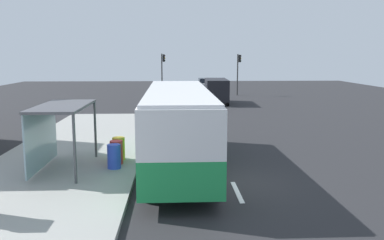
# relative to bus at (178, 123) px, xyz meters

# --- Properties ---
(ground_plane) EXTENTS (56.00, 92.00, 0.04)m
(ground_plane) POSITION_rel_bus_xyz_m (1.71, 11.78, -1.86)
(ground_plane) COLOR #262628
(sidewalk_platform) EXTENTS (6.20, 30.00, 0.18)m
(sidewalk_platform) POSITION_rel_bus_xyz_m (-4.69, -0.22, -1.75)
(sidewalk_platform) COLOR #999993
(sidewalk_platform) RESTS_ON ground
(lane_stripe_seg_1) EXTENTS (0.16, 2.20, 0.01)m
(lane_stripe_seg_1) POSITION_rel_bus_xyz_m (1.96, -3.22, -1.84)
(lane_stripe_seg_1) COLOR silver
(lane_stripe_seg_1) RESTS_ON ground
(lane_stripe_seg_2) EXTENTS (0.16, 2.20, 0.01)m
(lane_stripe_seg_2) POSITION_rel_bus_xyz_m (1.96, 1.78, -1.84)
(lane_stripe_seg_2) COLOR silver
(lane_stripe_seg_2) RESTS_ON ground
(lane_stripe_seg_3) EXTENTS (0.16, 2.20, 0.01)m
(lane_stripe_seg_3) POSITION_rel_bus_xyz_m (1.96, 6.78, -1.84)
(lane_stripe_seg_3) COLOR silver
(lane_stripe_seg_3) RESTS_ON ground
(lane_stripe_seg_4) EXTENTS (0.16, 2.20, 0.01)m
(lane_stripe_seg_4) POSITION_rel_bus_xyz_m (1.96, 11.78, -1.84)
(lane_stripe_seg_4) COLOR silver
(lane_stripe_seg_4) RESTS_ON ground
(lane_stripe_seg_5) EXTENTS (0.16, 2.20, 0.01)m
(lane_stripe_seg_5) POSITION_rel_bus_xyz_m (1.96, 16.78, -1.84)
(lane_stripe_seg_5) COLOR silver
(lane_stripe_seg_5) RESTS_ON ground
(lane_stripe_seg_6) EXTENTS (0.16, 2.20, 0.01)m
(lane_stripe_seg_6) POSITION_rel_bus_xyz_m (1.96, 21.78, -1.84)
(lane_stripe_seg_6) COLOR silver
(lane_stripe_seg_6) RESTS_ON ground
(lane_stripe_seg_7) EXTENTS (0.16, 2.20, 0.01)m
(lane_stripe_seg_7) POSITION_rel_bus_xyz_m (1.96, 26.78, -1.84)
(lane_stripe_seg_7) COLOR silver
(lane_stripe_seg_7) RESTS_ON ground
(bus) EXTENTS (2.60, 11.03, 3.21)m
(bus) POSITION_rel_bus_xyz_m (0.00, 0.00, 0.00)
(bus) COLOR #1E8C47
(bus) RESTS_ON ground
(white_van) EXTENTS (2.15, 5.25, 2.30)m
(white_van) POSITION_rel_bus_xyz_m (3.91, 22.94, -0.50)
(white_van) COLOR black
(white_van) RESTS_ON ground
(sedan_near) EXTENTS (1.93, 4.44, 1.52)m
(sedan_near) POSITION_rel_bus_xyz_m (4.01, 38.93, -1.05)
(sedan_near) COLOR #B7B7BC
(sedan_near) RESTS_ON ground
(recycling_bin_blue) EXTENTS (0.52, 0.52, 0.95)m
(recycling_bin_blue) POSITION_rel_bus_xyz_m (-2.49, -0.68, -1.19)
(recycling_bin_blue) COLOR blue
(recycling_bin_blue) RESTS_ON sidewalk_platform
(recycling_bin_red) EXTENTS (0.52, 0.52, 0.95)m
(recycling_bin_red) POSITION_rel_bus_xyz_m (-2.49, 0.02, -1.19)
(recycling_bin_red) COLOR red
(recycling_bin_red) RESTS_ON sidewalk_platform
(recycling_bin_yellow) EXTENTS (0.52, 0.52, 0.95)m
(recycling_bin_yellow) POSITION_rel_bus_xyz_m (-2.49, 0.72, -1.19)
(recycling_bin_yellow) COLOR yellow
(recycling_bin_yellow) RESTS_ON sidewalk_platform
(traffic_light_near_side) EXTENTS (0.49, 0.28, 4.67)m
(traffic_light_near_side) POSITION_rel_bus_xyz_m (7.22, 30.80, 1.28)
(traffic_light_near_side) COLOR #2D2D2D
(traffic_light_near_side) RESTS_ON ground
(traffic_light_far_side) EXTENTS (0.49, 0.28, 4.72)m
(traffic_light_far_side) POSITION_rel_bus_xyz_m (-1.38, 31.60, 1.31)
(traffic_light_far_side) COLOR #2D2D2D
(traffic_light_far_side) RESTS_ON ground
(bus_shelter) EXTENTS (1.80, 4.00, 2.50)m
(bus_shelter) POSITION_rel_bus_xyz_m (-4.70, -0.67, 0.25)
(bus_shelter) COLOR #4C4C51
(bus_shelter) RESTS_ON sidewalk_platform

